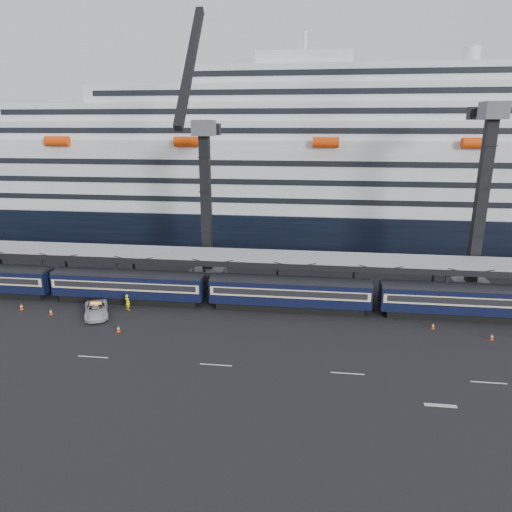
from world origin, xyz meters
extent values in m
plane|color=black|center=(0.00, 0.00, 0.00)|extent=(260.00, 260.00, 0.00)
cube|color=beige|center=(-26.00, -4.00, 0.01)|extent=(3.00, 0.15, 0.02)
cube|color=beige|center=(-14.00, -4.00, 0.01)|extent=(3.00, 0.15, 0.02)
cube|color=beige|center=(-2.00, -4.00, 0.01)|extent=(3.00, 0.15, 0.02)
cube|color=beige|center=(10.00, -4.00, 0.01)|extent=(3.00, 0.15, 0.02)
cube|color=beige|center=(5.00, -8.00, 0.01)|extent=(2.50, 0.40, 0.02)
cube|color=black|center=(-28.00, 10.00, 0.45)|extent=(17.48, 2.40, 0.90)
cube|color=black|center=(-28.00, 10.00, 2.25)|extent=(19.00, 2.80, 2.70)
cube|color=beige|center=(-28.00, 10.00, 2.55)|extent=(18.62, 2.92, 1.05)
cube|color=black|center=(-28.00, 10.00, 2.60)|extent=(17.86, 2.98, 0.70)
cube|color=black|center=(-28.00, 10.00, 3.75)|extent=(19.00, 2.50, 0.35)
cube|color=black|center=(-8.00, 10.00, 0.45)|extent=(17.48, 2.40, 0.90)
cube|color=black|center=(-8.00, 10.00, 2.25)|extent=(19.00, 2.80, 2.70)
cube|color=beige|center=(-8.00, 10.00, 2.55)|extent=(18.62, 2.92, 1.05)
cube|color=black|center=(-8.00, 10.00, 2.60)|extent=(17.86, 2.98, 0.70)
cube|color=black|center=(-8.00, 10.00, 3.75)|extent=(19.00, 2.50, 0.35)
cube|color=black|center=(12.00, 10.00, 0.45)|extent=(17.48, 2.40, 0.90)
cube|color=black|center=(12.00, 10.00, 2.25)|extent=(19.00, 2.80, 2.70)
cube|color=beige|center=(12.00, 10.00, 2.55)|extent=(18.62, 2.92, 1.05)
cube|color=black|center=(12.00, 10.00, 2.60)|extent=(17.86, 2.98, 0.70)
cube|color=black|center=(12.00, 10.00, 3.75)|extent=(19.00, 2.50, 0.35)
cube|color=#97999F|center=(0.00, 14.00, 5.40)|extent=(130.00, 6.00, 0.25)
cube|color=black|center=(0.00, 11.00, 5.10)|extent=(130.00, 0.25, 0.70)
cube|color=black|center=(0.00, 17.00, 5.10)|extent=(130.00, 0.25, 0.70)
cube|color=black|center=(-50.00, 16.80, 2.70)|extent=(0.25, 0.25, 5.40)
cube|color=black|center=(-40.00, 11.20, 2.70)|extent=(0.25, 0.25, 5.40)
cube|color=black|center=(-40.00, 16.80, 2.70)|extent=(0.25, 0.25, 5.40)
cube|color=black|center=(-30.00, 11.20, 2.70)|extent=(0.25, 0.25, 5.40)
cube|color=black|center=(-30.00, 16.80, 2.70)|extent=(0.25, 0.25, 5.40)
cube|color=black|center=(-20.00, 11.20, 2.70)|extent=(0.25, 0.25, 5.40)
cube|color=black|center=(-20.00, 16.80, 2.70)|extent=(0.25, 0.25, 5.40)
cube|color=black|center=(-10.00, 11.20, 2.70)|extent=(0.25, 0.25, 5.40)
cube|color=black|center=(-10.00, 16.80, 2.70)|extent=(0.25, 0.25, 5.40)
cube|color=black|center=(0.00, 11.20, 2.70)|extent=(0.25, 0.25, 5.40)
cube|color=black|center=(0.00, 16.80, 2.70)|extent=(0.25, 0.25, 5.40)
cube|color=black|center=(10.00, 11.20, 2.70)|extent=(0.25, 0.25, 5.40)
cube|color=black|center=(10.00, 16.80, 2.70)|extent=(0.25, 0.25, 5.40)
cube|color=black|center=(0.00, 46.00, 3.50)|extent=(200.00, 28.00, 7.00)
cube|color=silver|center=(0.00, 46.00, 13.00)|extent=(190.00, 26.88, 12.00)
cube|color=silver|center=(0.00, 46.00, 20.50)|extent=(160.00, 24.64, 3.00)
cube|color=black|center=(0.00, 33.63, 20.50)|extent=(153.60, 0.12, 0.90)
cube|color=silver|center=(0.00, 46.00, 23.50)|extent=(124.00, 21.84, 3.00)
cube|color=black|center=(0.00, 35.03, 23.50)|extent=(119.04, 0.12, 0.90)
cube|color=silver|center=(0.00, 46.00, 26.50)|extent=(90.00, 19.04, 3.00)
cube|color=black|center=(0.00, 36.43, 26.50)|extent=(86.40, 0.12, 0.90)
cube|color=silver|center=(0.00, 46.00, 29.50)|extent=(56.00, 16.24, 3.00)
cube|color=black|center=(0.00, 37.83, 29.50)|extent=(53.76, 0.12, 0.90)
cube|color=silver|center=(-8.00, 46.00, 32.00)|extent=(16.00, 12.00, 2.50)
cylinder|color=silver|center=(20.00, 46.00, 32.50)|extent=(2.80, 2.80, 3.00)
cylinder|color=#FA4007|center=(-48.00, 31.96, 18.80)|extent=(4.00, 1.60, 1.60)
cylinder|color=#FA4007|center=(-26.00, 31.96, 18.80)|extent=(4.00, 1.60, 1.60)
cylinder|color=#FA4007|center=(-4.00, 31.96, 18.80)|extent=(4.00, 1.60, 1.60)
cylinder|color=#FA4007|center=(18.00, 31.96, 18.80)|extent=(4.00, 1.60, 1.60)
cube|color=#4D4F55|center=(-20.00, 19.00, 1.00)|extent=(4.50, 4.50, 2.00)
cube|color=black|center=(-20.00, 19.00, 11.00)|extent=(1.30, 1.30, 18.00)
cube|color=#4D4F55|center=(-20.00, 19.00, 21.00)|extent=(2.60, 3.20, 2.00)
cube|color=black|center=(-20.00, 13.21, 27.89)|extent=(0.90, 12.26, 14.37)
cube|color=black|center=(-20.00, 21.52, 21.00)|extent=(0.90, 5.04, 0.90)
cube|color=black|center=(-20.00, 24.04, 20.80)|extent=(2.20, 1.60, 1.60)
cube|color=#4D4F55|center=(15.00, 18.00, 1.00)|extent=(4.50, 4.50, 2.00)
cube|color=black|center=(15.00, 18.00, 12.00)|extent=(1.30, 1.30, 20.00)
cube|color=#4D4F55|center=(15.00, 18.00, 23.00)|extent=(2.60, 3.20, 2.00)
cube|color=black|center=(15.00, 20.80, 23.00)|extent=(0.90, 5.60, 0.90)
cube|color=black|center=(15.00, 23.60, 22.80)|extent=(2.20, 1.60, 1.60)
imported|color=silver|center=(-30.12, 5.30, 0.76)|extent=(4.67, 6.04, 1.52)
imported|color=#FEFF0D|center=(-27.21, 7.50, 0.97)|extent=(0.85, 0.75, 1.95)
cube|color=#FA4007|center=(-35.61, 5.00, 0.02)|extent=(0.37, 0.37, 0.04)
cone|color=#FA4007|center=(-35.61, 5.00, 0.39)|extent=(0.31, 0.31, 0.69)
cylinder|color=white|center=(-35.61, 5.00, 0.39)|extent=(0.26, 0.26, 0.12)
cube|color=#FA4007|center=(-39.94, 5.95, 0.02)|extent=(0.42, 0.42, 0.04)
cone|color=#FA4007|center=(-39.94, 5.95, 0.44)|extent=(0.36, 0.36, 0.80)
cylinder|color=white|center=(-39.94, 5.95, 0.44)|extent=(0.30, 0.30, 0.13)
cube|color=#FA4007|center=(-25.86, 1.60, 0.02)|extent=(0.38, 0.38, 0.04)
cone|color=#FA4007|center=(-25.86, 1.60, 0.40)|extent=(0.32, 0.32, 0.72)
cylinder|color=white|center=(-25.86, 1.60, 0.40)|extent=(0.27, 0.27, 0.12)
cube|color=#FA4007|center=(7.85, 6.66, 0.02)|extent=(0.35, 0.35, 0.04)
cone|color=#FA4007|center=(7.85, 6.66, 0.36)|extent=(0.29, 0.29, 0.66)
cylinder|color=white|center=(7.85, 6.66, 0.36)|extent=(0.25, 0.25, 0.11)
cube|color=#FA4007|center=(13.23, 4.65, 0.02)|extent=(0.36, 0.36, 0.04)
cone|color=#FA4007|center=(13.23, 4.65, 0.38)|extent=(0.30, 0.30, 0.68)
cylinder|color=white|center=(13.23, 4.65, 0.38)|extent=(0.25, 0.25, 0.11)
camera|label=1|loc=(-5.55, -40.97, 21.37)|focal=32.00mm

